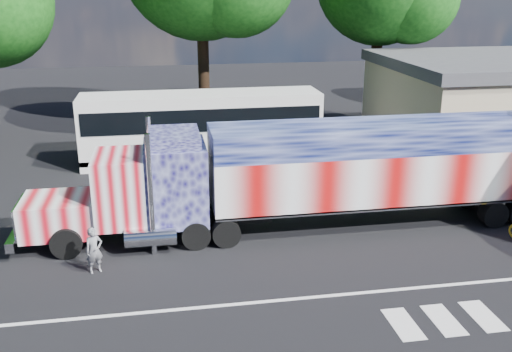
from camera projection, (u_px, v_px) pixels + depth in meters
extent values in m
plane|color=black|center=(271.00, 255.00, 19.80)|extent=(100.00, 100.00, 0.00)
cube|color=silver|center=(290.00, 299.00, 17.00)|extent=(30.00, 0.15, 0.01)
cube|color=silver|center=(403.00, 324.00, 15.77)|extent=(0.70, 1.60, 0.01)
cube|color=silver|center=(444.00, 320.00, 15.96)|extent=(0.70, 1.60, 0.01)
cube|color=silver|center=(483.00, 316.00, 16.15)|extent=(0.70, 1.60, 0.01)
cube|color=black|center=(151.00, 221.00, 20.85)|extent=(8.83, 0.98, 0.29)
cube|color=#DC7D85|center=(60.00, 215.00, 20.19)|extent=(2.55, 2.16, 1.28)
cube|color=silver|center=(21.00, 217.00, 19.98)|extent=(0.12, 1.86, 1.14)
cube|color=silver|center=(17.00, 234.00, 20.15)|extent=(0.29, 2.45, 0.35)
cube|color=#DC7D85|center=(121.00, 188.00, 20.25)|extent=(1.77, 2.45, 2.45)
cube|color=black|center=(95.00, 177.00, 19.98)|extent=(0.06, 2.06, 0.88)
cube|color=#4F4F88|center=(176.00, 182.00, 20.54)|extent=(2.16, 2.45, 2.85)
cube|color=#4F4F88|center=(174.00, 139.00, 20.02)|extent=(1.77, 2.36, 0.49)
cylinder|color=silver|center=(151.00, 172.00, 21.61)|extent=(0.20, 0.20, 4.32)
cylinder|color=silver|center=(151.00, 196.00, 19.19)|extent=(0.20, 0.20, 4.32)
cylinder|color=silver|center=(151.00, 210.00, 22.06)|extent=(1.77, 0.65, 0.65)
cylinder|color=silver|center=(151.00, 237.00, 19.67)|extent=(1.77, 0.65, 0.65)
cylinder|color=black|center=(66.00, 243.00, 19.43)|extent=(1.08, 0.34, 1.08)
cylinder|color=black|center=(74.00, 219.00, 21.45)|extent=(1.08, 0.34, 1.08)
cylinder|color=black|center=(196.00, 234.00, 20.20)|extent=(1.02, 0.54, 1.02)
cylinder|color=black|center=(192.00, 213.00, 22.12)|extent=(1.02, 0.54, 1.02)
cylinder|color=black|center=(226.00, 232.00, 20.37)|extent=(1.02, 0.54, 1.02)
cylinder|color=black|center=(220.00, 211.00, 22.29)|extent=(1.02, 0.54, 1.02)
cube|color=black|center=(380.00, 201.00, 22.19)|extent=(12.76, 1.08, 0.29)
cube|color=#E08181|center=(382.00, 173.00, 21.83)|extent=(13.15, 2.55, 1.96)
cube|color=#424D89|center=(385.00, 136.00, 21.36)|extent=(13.15, 2.55, 0.98)
cube|color=silver|center=(381.00, 197.00, 22.14)|extent=(13.15, 2.55, 0.12)
cylinder|color=black|center=(493.00, 214.00, 22.04)|extent=(1.02, 0.54, 1.02)
cylinder|color=black|center=(466.00, 195.00, 23.96)|extent=(1.02, 0.54, 1.02)
cylinder|color=black|center=(489.00, 194.00, 24.13)|extent=(1.02, 0.54, 1.02)
cube|color=white|center=(202.00, 127.00, 29.87)|extent=(12.37, 2.68, 3.61)
cube|color=black|center=(201.00, 115.00, 29.66)|extent=(11.95, 2.74, 1.13)
cube|color=black|center=(203.00, 152.00, 30.30)|extent=(12.37, 2.68, 0.26)
cube|color=black|center=(80.00, 129.00, 28.83)|extent=(0.06, 2.37, 1.44)
cylinder|color=black|center=(111.00, 162.00, 28.34)|extent=(1.03, 0.31, 1.03)
cylinder|color=black|center=(115.00, 148.00, 30.74)|extent=(1.03, 0.31, 1.03)
cylinder|color=black|center=(264.00, 155.00, 29.57)|extent=(1.03, 0.31, 1.03)
cylinder|color=black|center=(256.00, 142.00, 31.98)|extent=(1.03, 0.31, 1.03)
cylinder|color=black|center=(281.00, 154.00, 29.72)|extent=(1.03, 0.31, 1.03)
cylinder|color=black|center=(272.00, 141.00, 32.13)|extent=(1.03, 0.31, 1.03)
cube|color=#1E5926|center=(499.00, 132.00, 26.52)|extent=(1.60, 0.08, 1.20)
imported|color=slate|center=(94.00, 250.00, 18.39)|extent=(0.67, 0.57, 1.55)
cylinder|color=black|center=(375.00, 68.00, 37.48)|extent=(0.70, 0.70, 7.37)
cylinder|color=black|center=(203.00, 64.00, 35.71)|extent=(0.70, 0.70, 8.37)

